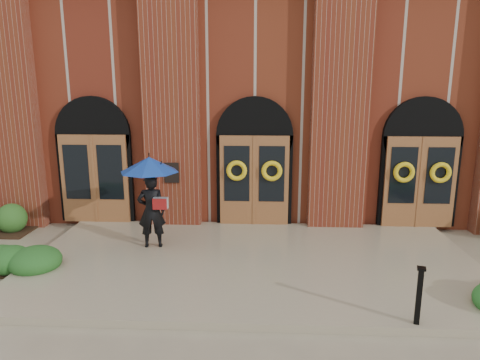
{
  "coord_description": "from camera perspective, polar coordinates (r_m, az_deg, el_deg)",
  "views": [
    {
      "loc": [
        0.18,
        -8.84,
        3.98
      ],
      "look_at": [
        -0.31,
        1.0,
        1.79
      ],
      "focal_mm": 32.0,
      "sensor_mm": 36.0,
      "label": 1
    }
  ],
  "objects": [
    {
      "name": "landing",
      "position": [
        9.8,
        1.58,
        -10.97
      ],
      "size": [
        10.0,
        5.3,
        0.15
      ],
      "primitive_type": "cube",
      "color": "gray",
      "rests_on": "ground"
    },
    {
      "name": "ground",
      "position": [
        9.7,
        1.56,
        -11.73
      ],
      "size": [
        90.0,
        90.0,
        0.0
      ],
      "primitive_type": "plane",
      "color": "gray",
      "rests_on": "ground"
    },
    {
      "name": "metal_post",
      "position": [
        7.73,
        22.76,
        -13.9
      ],
      "size": [
        0.17,
        0.17,
        0.99
      ],
      "rotation": [
        0.0,
        0.0,
        -0.3
      ],
      "color": "black",
      "rests_on": "landing"
    },
    {
      "name": "church_building",
      "position": [
        17.63,
        2.31,
        10.96
      ],
      "size": [
        16.2,
        12.53,
        7.0
      ],
      "color": "maroon",
      "rests_on": "ground"
    },
    {
      "name": "hedge_front_left",
      "position": [
        10.94,
        -26.55,
        -8.63
      ],
      "size": [
        1.59,
        1.36,
        0.56
      ],
      "primitive_type": "ellipsoid",
      "color": "#1E4E1A",
      "rests_on": "ground"
    },
    {
      "name": "man_with_umbrella",
      "position": [
        10.29,
        -11.86,
        -0.6
      ],
      "size": [
        1.61,
        1.61,
        2.2
      ],
      "rotation": [
        0.0,
        0.0,
        3.33
      ],
      "color": "black",
      "rests_on": "landing"
    }
  ]
}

